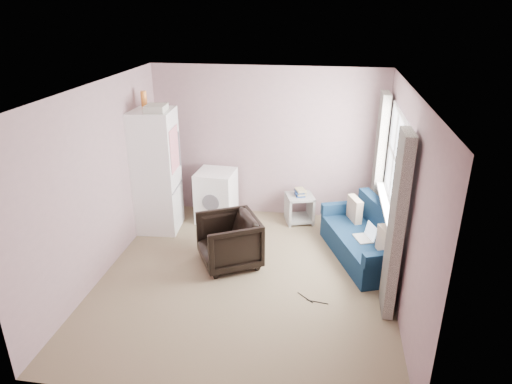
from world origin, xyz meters
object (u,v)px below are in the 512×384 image
washing_machine (216,195)px  side_table (299,206)px  armchair (229,239)px  fridge (155,171)px  sofa (368,240)px

washing_machine → side_table: 1.40m
washing_machine → side_table: washing_machine is taller
armchair → side_table: 1.73m
washing_machine → fridge: bearing=-148.7°
side_table → sofa: 1.45m
washing_machine → side_table: size_ratio=1.46×
side_table → washing_machine: bearing=-174.9°
fridge → sofa: size_ratio=1.21×
fridge → washing_machine: size_ratio=2.59×
washing_machine → armchair: bearing=-66.3°
sofa → side_table: bearing=115.3°
fridge → washing_machine: bearing=23.6°
armchair → sofa: 1.98m
armchair → side_table: armchair is taller
armchair → sofa: (1.92, 0.48, -0.12)m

